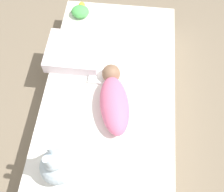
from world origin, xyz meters
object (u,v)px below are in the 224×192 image
Objects in this scene: pillow at (73,52)px; bunny_plush at (57,165)px; swaddled_baby at (114,100)px; turtle_plush at (80,11)px.

bunny_plush is at bearing -175.32° from pillow.
swaddled_baby reaches higher than turtle_plush.
turtle_plush is (1.18, 0.08, -0.08)m from bunny_plush.
swaddled_baby is 3.09× the size of turtle_plush.
turtle_plush is at bearing 2.68° from pillow.
pillow is 0.40m from turtle_plush.
pillow is at bearing 4.68° from bunny_plush.
swaddled_baby reaches higher than pillow.
swaddled_baby is at bearing -155.80° from turtle_plush.
pillow is 1.00× the size of bunny_plush.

